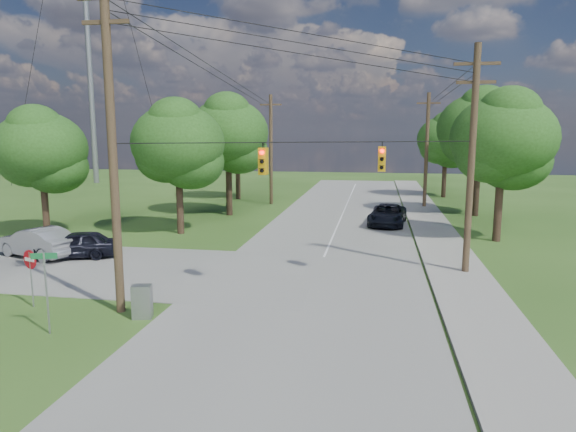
% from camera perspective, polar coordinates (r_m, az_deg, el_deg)
% --- Properties ---
extents(ground, '(140.00, 140.00, 0.00)m').
position_cam_1_polar(ground, '(18.41, -5.60, -11.73)').
color(ground, '#2C4E1A').
rests_on(ground, ground).
extents(main_road, '(10.00, 100.00, 0.03)m').
position_cam_1_polar(main_road, '(22.69, 2.71, -7.58)').
color(main_road, gray).
rests_on(main_road, ground).
extents(sidewalk_east, '(2.60, 100.00, 0.12)m').
position_cam_1_polar(sidewalk_east, '(22.88, 19.77, -7.87)').
color(sidewalk_east, gray).
rests_on(sidewalk_east, ground).
extents(pole_sw, '(2.00, 0.32, 12.00)m').
position_cam_1_polar(pole_sw, '(19.32, -18.97, 7.71)').
color(pole_sw, '#4D3D28').
rests_on(pole_sw, ground).
extents(pole_ne, '(2.00, 0.32, 10.50)m').
position_cam_1_polar(pole_ne, '(24.95, 19.74, 6.15)').
color(pole_ne, '#4D3D28').
rests_on(pole_ne, ground).
extents(pole_north_e, '(2.00, 0.32, 10.00)m').
position_cam_1_polar(pole_north_e, '(46.77, 15.15, 7.14)').
color(pole_north_e, '#4D3D28').
rests_on(pole_north_e, ground).
extents(pole_north_w, '(2.00, 0.32, 10.00)m').
position_cam_1_polar(pole_north_w, '(47.57, -1.91, 7.49)').
color(pole_north_w, '#4D3D28').
rests_on(pole_north_w, ground).
extents(power_lines, '(13.93, 29.62, 4.93)m').
position_cam_1_polar(power_lines, '(28.39, 3.52, 14.43)').
color(power_lines, black).
rests_on(power_lines, ground).
extents(traffic_signals, '(4.91, 3.27, 1.05)m').
position_cam_1_polar(traffic_signals, '(21.12, 4.14, 6.29)').
color(traffic_signals, '#CE9B0C').
rests_on(traffic_signals, ground).
extents(radio_mast, '(0.70, 0.70, 45.00)m').
position_cam_1_polar(radio_mast, '(74.23, -21.54, 21.01)').
color(radio_mast, gray).
rests_on(radio_mast, ground).
extents(tree_w_near, '(6.00, 6.00, 8.40)m').
position_cam_1_polar(tree_w_near, '(34.00, -12.14, 7.93)').
color(tree_w_near, '#442E22').
rests_on(tree_w_near, ground).
extents(tree_w_mid, '(6.40, 6.40, 9.22)m').
position_cam_1_polar(tree_w_mid, '(41.24, -6.68, 9.18)').
color(tree_w_mid, '#442E22').
rests_on(tree_w_mid, ground).
extents(tree_w_far, '(6.00, 6.00, 8.73)m').
position_cam_1_polar(tree_w_far, '(51.40, -5.65, 8.83)').
color(tree_w_far, '#442E22').
rests_on(tree_w_far, ground).
extents(tree_e_near, '(6.20, 6.20, 8.81)m').
position_cam_1_polar(tree_e_near, '(33.38, 22.77, 7.97)').
color(tree_e_near, '#442E22').
rests_on(tree_e_near, ground).
extents(tree_e_mid, '(6.60, 6.60, 9.64)m').
position_cam_1_polar(tree_e_mid, '(43.28, 20.54, 9.10)').
color(tree_e_mid, '#442E22').
rests_on(tree_e_mid, ground).
extents(tree_e_far, '(5.80, 5.80, 8.32)m').
position_cam_1_polar(tree_e_far, '(54.99, 17.15, 8.15)').
color(tree_e_far, '#442E22').
rests_on(tree_e_far, ground).
extents(tree_cross_n, '(5.60, 5.60, 7.91)m').
position_cam_1_polar(tree_cross_n, '(35.66, -25.77, 6.75)').
color(tree_cross_n, '#442E22').
rests_on(tree_cross_n, ground).
extents(car_cross_dark, '(4.56, 2.95, 1.44)m').
position_cam_1_polar(car_cross_dark, '(29.30, -22.46, -2.93)').
color(car_cross_dark, black).
rests_on(car_cross_dark, cross_road).
extents(car_cross_silver, '(5.14, 3.18, 1.60)m').
position_cam_1_polar(car_cross_silver, '(30.40, -26.12, -2.61)').
color(car_cross_silver, '#A1A2A8').
rests_on(car_cross_silver, cross_road).
extents(car_main_north, '(3.00, 5.52, 1.47)m').
position_cam_1_polar(car_main_north, '(37.46, 11.00, 0.14)').
color(car_main_north, black).
rests_on(car_main_north, main_road).
extents(control_cabinet, '(0.77, 0.63, 1.21)m').
position_cam_1_polar(control_cabinet, '(19.31, -15.90, -9.13)').
color(control_cabinet, gray).
rests_on(control_cabinet, ground).
extents(do_not_enter_sign, '(0.71, 0.29, 2.23)m').
position_cam_1_polar(do_not_enter_sign, '(21.72, -26.72, -4.91)').
color(do_not_enter_sign, gray).
rests_on(do_not_enter_sign, ground).
extents(street_name_sign, '(0.80, 0.28, 2.75)m').
position_cam_1_polar(street_name_sign, '(18.60, -25.30, -6.73)').
color(street_name_sign, gray).
rests_on(street_name_sign, ground).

